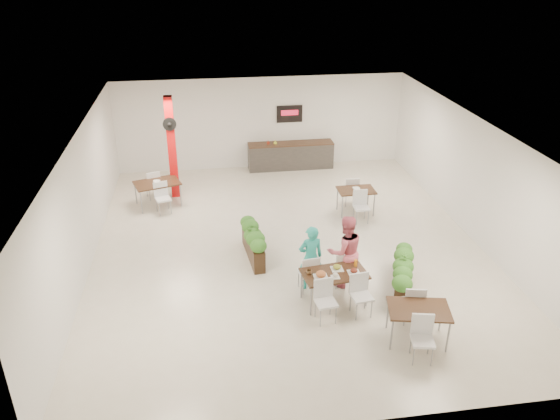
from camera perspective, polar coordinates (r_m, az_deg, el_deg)
The scene contains 12 objects.
ground at distance 14.41m, azimuth 0.87°, elevation -3.88°, with size 12.00×12.00×0.00m, color beige.
room_shell at distance 13.54m, azimuth 0.92°, elevation 3.53°, with size 10.10×12.10×3.22m.
red_column at distance 17.08m, azimuth -11.23°, elevation 6.52°, with size 0.40×0.41×3.20m.
service_counter at distance 19.44m, azimuth 1.12°, elevation 5.77°, with size 3.00×0.64×2.20m.
main_table at distance 12.03m, azimuth 5.66°, elevation -7.02°, with size 1.49×1.75×0.92m.
diner_man at distance 12.41m, azimuth 3.22°, elevation -4.98°, with size 0.57×0.38×1.58m, color teal.
diner_woman at distance 12.54m, azimuth 6.82°, elevation -4.32°, with size 0.85×0.67×1.76m, color #E8677C.
planter_left at distance 13.73m, azimuth -2.84°, elevation -3.15°, with size 0.52×1.78×0.93m.
planter_right at distance 12.74m, azimuth 12.68°, elevation -6.33°, with size 0.92×1.72×0.95m.
side_table_a at distance 16.88m, azimuth -12.71°, elevation 2.48°, with size 1.52×1.67×0.92m.
side_table_b at distance 16.14m, azimuth 7.94°, elevation 1.70°, with size 1.07×1.62×0.92m.
side_table_c at distance 11.24m, azimuth 14.26°, elevation -10.48°, with size 1.34×1.67×0.92m.
Camera 1 is at (-2.05, -12.37, 7.11)m, focal length 35.00 mm.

